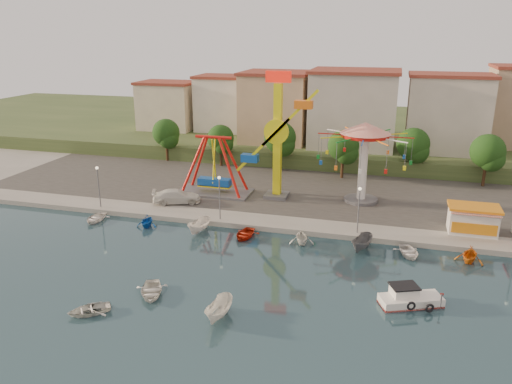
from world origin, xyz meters
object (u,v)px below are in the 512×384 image
(pirate_ship_ride, at_px, (214,166))
(skiff, at_px, (219,310))
(kamikaze_tower, at_px, (280,140))
(wave_swinger, at_px, (364,144))
(cabin_motorboat, at_px, (409,299))
(rowboat_a, at_px, (151,291))
(van, at_px, (177,196))

(pirate_ship_ride, xyz_separation_m, skiff, (10.77, -28.60, -3.63))
(kamikaze_tower, relative_size, wave_swinger, 1.42)
(pirate_ship_ride, relative_size, kamikaze_tower, 0.61)
(cabin_motorboat, relative_size, rowboat_a, 1.43)
(skiff, height_order, van, van)
(pirate_ship_ride, bearing_deg, kamikaze_tower, 2.40)
(cabin_motorboat, distance_m, skiff, 15.87)
(rowboat_a, height_order, van, van)
(kamikaze_tower, xyz_separation_m, skiff, (1.80, -28.97, -7.70))
(van, bearing_deg, cabin_motorboat, -143.13)
(wave_swinger, bearing_deg, pirate_ship_ride, -174.53)
(wave_swinger, xyz_separation_m, cabin_motorboat, (5.78, -24.20, -7.71))
(rowboat_a, bearing_deg, wave_swinger, 37.49)
(van, bearing_deg, rowboat_a, 176.15)
(skiff, distance_m, van, 27.35)
(cabin_motorboat, xyz_separation_m, rowboat_a, (-21.52, -4.36, -0.08))
(skiff, bearing_deg, wave_swinger, 78.05)
(skiff, bearing_deg, cabin_motorboat, 27.44)
(kamikaze_tower, relative_size, van, 2.70)
(cabin_motorboat, height_order, van, van)
(pirate_ship_ride, bearing_deg, van, -122.76)
(pirate_ship_ride, height_order, van, pirate_ship_ride)
(wave_swinger, height_order, skiff, wave_swinger)
(pirate_ship_ride, distance_m, rowboat_a, 27.25)
(rowboat_a, bearing_deg, cabin_motorboat, -12.19)
(wave_swinger, distance_m, skiff, 32.58)
(pirate_ship_ride, height_order, rowboat_a, pirate_ship_ride)
(wave_swinger, bearing_deg, skiff, -106.11)
(pirate_ship_ride, height_order, cabin_motorboat, pirate_ship_ride)
(pirate_ship_ride, bearing_deg, rowboat_a, -81.84)
(wave_swinger, xyz_separation_m, van, (-22.90, -7.05, -6.71))
(rowboat_a, xyz_separation_m, van, (-7.16, 21.50, 1.09))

